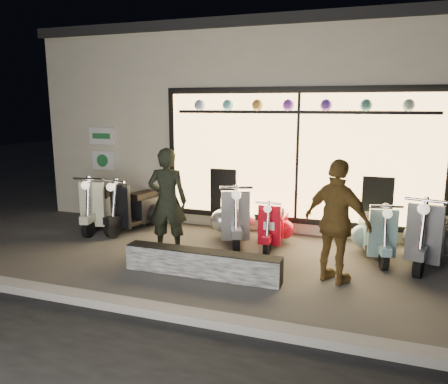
# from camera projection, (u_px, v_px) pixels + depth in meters

# --- Properties ---
(ground) EXTENTS (40.00, 40.00, 0.00)m
(ground) POSITION_uv_depth(u_px,v_px,m) (225.00, 262.00, 7.15)
(ground) COLOR #383533
(ground) RESTS_ON ground
(kerb) EXTENTS (40.00, 0.25, 0.12)m
(kerb) POSITION_uv_depth(u_px,v_px,m) (172.00, 313.00, 5.29)
(kerb) COLOR slate
(kerb) RESTS_ON ground
(shop_building) EXTENTS (10.20, 6.23, 4.20)m
(shop_building) POSITION_uv_depth(u_px,v_px,m) (288.00, 122.00, 11.35)
(shop_building) COLOR beige
(shop_building) RESTS_ON ground
(graffiti_barrier) EXTENTS (2.43, 0.28, 0.40)m
(graffiti_barrier) POSITION_uv_depth(u_px,v_px,m) (202.00, 263.00, 6.56)
(graffiti_barrier) COLOR black
(graffiti_barrier) RESTS_ON ground
(scooter_silver) EXTENTS (0.87, 1.55, 1.12)m
(scooter_silver) POSITION_uv_depth(u_px,v_px,m) (234.00, 216.00, 8.30)
(scooter_silver) COLOR black
(scooter_silver) RESTS_ON ground
(scooter_red) EXTENTS (0.40, 1.23, 0.89)m
(scooter_red) POSITION_uv_depth(u_px,v_px,m) (275.00, 226.00, 8.02)
(scooter_red) COLOR black
(scooter_red) RESTS_ON ground
(scooter_black) EXTENTS (0.73, 1.52, 1.08)m
(scooter_black) POSITION_uv_depth(u_px,v_px,m) (141.00, 208.00, 9.04)
(scooter_black) COLOR black
(scooter_black) RESTS_ON ground
(scooter_cream) EXTENTS (0.67, 1.57, 1.11)m
(scooter_cream) POSITION_uv_depth(u_px,v_px,m) (105.00, 206.00, 9.20)
(scooter_cream) COLOR black
(scooter_cream) RESTS_ON ground
(scooter_blue) EXTENTS (0.62, 1.38, 0.98)m
(scooter_blue) POSITION_uv_depth(u_px,v_px,m) (375.00, 233.00, 7.45)
(scooter_blue) COLOR black
(scooter_blue) RESTS_ON ground
(scooter_grey) EXTENTS (0.78, 1.60, 1.14)m
(scooter_grey) POSITION_uv_depth(u_px,v_px,m) (430.00, 235.00, 7.11)
(scooter_grey) COLOR black
(scooter_grey) RESTS_ON ground
(man) EXTENTS (0.75, 0.57, 1.84)m
(man) POSITION_uv_depth(u_px,v_px,m) (167.00, 201.00, 7.46)
(man) COLOR black
(man) RESTS_ON ground
(woman) EXTENTS (1.14, 0.88, 1.80)m
(woman) POSITION_uv_depth(u_px,v_px,m) (337.00, 222.00, 6.20)
(woman) COLOR brown
(woman) RESTS_ON ground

